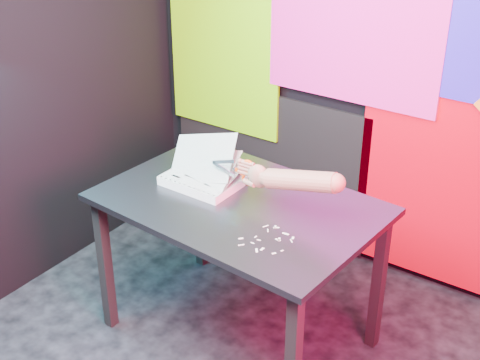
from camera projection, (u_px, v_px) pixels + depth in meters
The scene contains 7 objects.
room at pixel (221, 134), 2.12m from camera, with size 3.01×3.01×2.71m.
backdrop at pixel (405, 111), 3.33m from camera, with size 2.88×0.05×2.08m.
work_table at pixel (239, 218), 2.99m from camera, with size 1.27×0.89×0.75m.
printout_stack at pixel (203, 179), 3.08m from camera, with size 0.38×0.26×0.26m.
scissors at pixel (245, 172), 2.89m from camera, with size 0.22×0.01×0.13m.
hand_forearm at pixel (294, 180), 2.76m from camera, with size 0.50×0.09×0.17m.
paper_clippings at pixel (269, 239), 2.67m from camera, with size 0.20×0.21×0.00m.
Camera 1 is at (1.15, -1.56, 2.21)m, focal length 50.00 mm.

